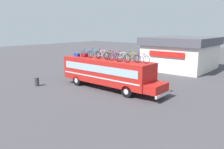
% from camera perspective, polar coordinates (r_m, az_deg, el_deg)
% --- Properties ---
extents(ground_plane, '(120.00, 120.00, 0.00)m').
position_cam_1_polar(ground_plane, '(22.53, -1.46, -3.50)').
color(ground_plane, '#423F44').
extents(bus, '(11.34, 2.60, 2.92)m').
position_cam_1_polar(bus, '(22.01, -1.10, 0.75)').
color(bus, red).
rests_on(bus, ground).
extents(luggage_bag_1, '(0.64, 0.35, 0.32)m').
position_cam_1_polar(luggage_bag_1, '(24.60, -8.96, 4.98)').
color(luggage_bag_1, '#193899').
rests_on(luggage_bag_1, bus).
extents(luggage_bag_2, '(0.53, 0.51, 0.37)m').
position_cam_1_polar(luggage_bag_2, '(24.20, -6.97, 4.99)').
color(luggage_bag_2, maroon).
rests_on(luggage_bag_2, bus).
extents(rooftop_bicycle_1, '(1.63, 0.44, 0.88)m').
position_cam_1_polar(rooftop_bicycle_1, '(23.48, -6.52, 5.24)').
color(rooftop_bicycle_1, black).
rests_on(rooftop_bicycle_1, bus).
extents(rooftop_bicycle_2, '(1.69, 0.44, 0.94)m').
position_cam_1_polar(rooftop_bicycle_2, '(23.14, -4.44, 5.24)').
color(rooftop_bicycle_2, black).
rests_on(rooftop_bicycle_2, bus).
extents(rooftop_bicycle_3, '(1.75, 0.44, 0.88)m').
position_cam_1_polar(rooftop_bicycle_3, '(22.79, -2.63, 5.12)').
color(rooftop_bicycle_3, black).
rests_on(rooftop_bicycle_3, bus).
extents(rooftop_bicycle_4, '(1.83, 0.44, 0.98)m').
position_cam_1_polar(rooftop_bicycle_4, '(21.69, -2.37, 4.87)').
color(rooftop_bicycle_4, black).
rests_on(rooftop_bicycle_4, bus).
extents(rooftop_bicycle_5, '(1.66, 0.44, 0.89)m').
position_cam_1_polar(rooftop_bicycle_5, '(21.58, 0.10, 4.76)').
color(rooftop_bicycle_5, black).
rests_on(rooftop_bicycle_5, bus).
extents(rooftop_bicycle_6, '(1.78, 0.44, 0.91)m').
position_cam_1_polar(rooftop_bicycle_6, '(20.65, 0.94, 4.46)').
color(rooftop_bicycle_6, black).
rests_on(rooftop_bicycle_6, bus).
extents(rooftop_bicycle_7, '(1.69, 0.44, 0.95)m').
position_cam_1_polar(rooftop_bicycle_7, '(20.13, 2.71, 4.30)').
color(rooftop_bicycle_7, black).
rests_on(rooftop_bicycle_7, bus).
extents(rooftop_bicycle_8, '(1.75, 0.44, 0.92)m').
position_cam_1_polar(rooftop_bicycle_8, '(20.17, 5.34, 4.25)').
color(rooftop_bicycle_8, black).
rests_on(rooftop_bicycle_8, bus).
extents(rooftop_bicycle_9, '(1.72, 0.44, 0.91)m').
position_cam_1_polar(rooftop_bicycle_9, '(19.78, 7.42, 4.04)').
color(rooftop_bicycle_9, black).
rests_on(rooftop_bicycle_9, bus).
extents(roadside_building, '(8.91, 9.90, 4.65)m').
position_cam_1_polar(roadside_building, '(34.37, 17.14, 5.33)').
color(roadside_building, silver).
rests_on(roadside_building, ground).
extents(trash_bin, '(0.48, 0.48, 0.90)m').
position_cam_1_polar(trash_bin, '(24.60, -18.64, -1.73)').
color(trash_bin, '#3F3F47').
rests_on(trash_bin, ground).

